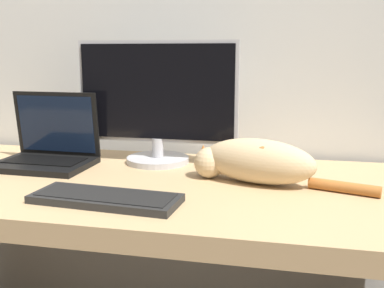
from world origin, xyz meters
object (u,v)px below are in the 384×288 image
(cat, at_px, (255,161))
(laptop, at_px, (47,151))
(monitor, at_px, (157,103))
(external_keyboard, at_px, (106,198))

(cat, bearing_deg, laptop, -168.55)
(monitor, bearing_deg, laptop, -161.89)
(cat, bearing_deg, external_keyboard, -127.32)
(external_keyboard, distance_m, cat, 0.45)
(monitor, relative_size, external_keyboard, 1.41)
(monitor, xyz_separation_m, laptop, (-0.36, -0.12, -0.16))
(monitor, relative_size, cat, 1.05)
(monitor, bearing_deg, external_keyboard, -90.89)
(monitor, relative_size, laptop, 1.74)
(monitor, xyz_separation_m, external_keyboard, (-0.01, -0.45, -0.20))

